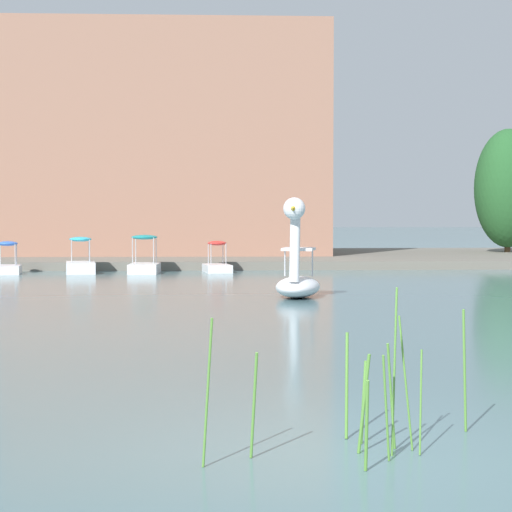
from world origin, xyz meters
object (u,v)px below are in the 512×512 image
object	(u,v)px
swan_boat	(297,274)
pedal_boat_red	(217,263)
tree_broadleaf_behind_dock	(242,191)
pedal_boat_cyan	(81,263)
pedal_boat_blue	(8,265)
pedal_boat_teal	(145,261)
tree_willow_near_path	(508,188)
parked_van	(176,235)

from	to	relation	value
swan_boat	pedal_boat_red	xyz separation A→B (m)	(-2.09, 12.51, -0.31)
tree_broadleaf_behind_dock	pedal_boat_cyan	bearing A→B (deg)	-119.71
pedal_boat_red	pedal_boat_blue	xyz separation A→B (m)	(-8.76, -0.54, 0.00)
pedal_boat_red	pedal_boat_cyan	world-z (taller)	pedal_boat_cyan
pedal_boat_teal	tree_willow_near_path	distance (m)	24.48
pedal_boat_teal	tree_willow_near_path	xyz separation A→B (m)	(20.44, 12.97, 3.65)
pedal_boat_cyan	tree_broadleaf_behind_dock	world-z (taller)	tree_broadleaf_behind_dock
pedal_boat_teal	parked_van	world-z (taller)	parked_van
swan_boat	pedal_boat_teal	distance (m)	13.16
swan_boat	tree_willow_near_path	world-z (taller)	tree_willow_near_path
swan_boat	pedal_boat_cyan	world-z (taller)	swan_boat
tree_broadleaf_behind_dock	parked_van	xyz separation A→B (m)	(-3.82, 0.39, -2.54)
pedal_boat_blue	tree_broadleaf_behind_dock	xyz separation A→B (m)	(10.43, 13.26, 3.55)
swan_boat	pedal_boat_red	world-z (taller)	swan_boat
pedal_boat_red	tree_willow_near_path	distance (m)	21.76
tree_willow_near_path	parked_van	size ratio (longest dim) A/B	1.59
swan_boat	parked_van	bearing A→B (deg)	99.42
pedal_boat_red	tree_broadleaf_behind_dock	distance (m)	13.31
pedal_boat_red	pedal_boat_cyan	xyz separation A→B (m)	(-5.78, -0.32, 0.06)
pedal_boat_teal	parked_van	distance (m)	13.57
pedal_boat_red	pedal_boat_blue	bearing A→B (deg)	-176.48
swan_boat	pedal_boat_cyan	xyz separation A→B (m)	(-7.87, 12.18, -0.25)
swan_boat	pedal_boat_red	distance (m)	12.68
pedal_boat_cyan	pedal_boat_blue	world-z (taller)	pedal_boat_cyan
pedal_boat_cyan	pedal_boat_blue	bearing A→B (deg)	-175.89
pedal_boat_teal	tree_willow_near_path	bearing A→B (deg)	32.40
pedal_boat_teal	pedal_boat_cyan	bearing A→B (deg)	178.24
swan_boat	tree_willow_near_path	size ratio (longest dim) A/B	0.39
pedal_boat_red	pedal_boat_teal	world-z (taller)	pedal_boat_teal
pedal_boat_cyan	pedal_boat_blue	size ratio (longest dim) A/B	1.15
pedal_boat_cyan	pedal_boat_teal	bearing A→B (deg)	-1.76
tree_willow_near_path	parked_van	xyz separation A→B (m)	(-19.52, 0.54, -2.75)
pedal_boat_red	tree_willow_near_path	xyz separation A→B (m)	(17.36, 12.57, 3.77)
swan_boat	pedal_boat_red	bearing A→B (deg)	99.48
parked_van	tree_broadleaf_behind_dock	bearing A→B (deg)	-5.76
tree_willow_near_path	pedal_boat_teal	bearing A→B (deg)	-147.60
swan_boat	pedal_boat_blue	world-z (taller)	swan_boat
pedal_boat_cyan	parked_van	bearing A→B (deg)	74.92
pedal_boat_blue	tree_willow_near_path	world-z (taller)	tree_willow_near_path
parked_van	pedal_boat_cyan	bearing A→B (deg)	-105.08
pedal_boat_red	pedal_boat_cyan	bearing A→B (deg)	-176.79
swan_boat	parked_van	world-z (taller)	swan_boat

